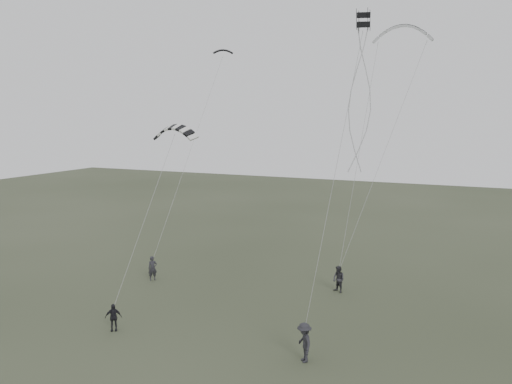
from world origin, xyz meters
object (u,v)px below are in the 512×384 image
at_px(kite_dark_small, 223,50).
at_px(kite_box, 363,20).
at_px(flyer_left, 153,268).
at_px(flyer_center, 113,317).
at_px(kite_pale_large, 403,26).
at_px(kite_striped, 175,127).
at_px(flyer_right, 339,279).
at_px(flyer_far, 304,342).

bearing_deg(kite_dark_small, kite_box, -68.81).
bearing_deg(flyer_left, flyer_center, -114.96).
distance_m(kite_pale_large, kite_striped, 17.41).
height_order(flyer_right, flyer_center, flyer_right).
bearing_deg(kite_striped, kite_dark_small, 98.02).
height_order(flyer_right, kite_dark_small, kite_dark_small).
distance_m(flyer_far, kite_box, 15.97).
bearing_deg(kite_dark_small, kite_striped, -112.29).
xyz_separation_m(flyer_center, kite_pale_large, (12.81, 16.21, 17.37)).
xyz_separation_m(flyer_far, kite_striped, (-10.92, 5.86, 10.22)).
height_order(flyer_right, kite_box, kite_box).
distance_m(flyer_center, kite_striped, 12.41).
bearing_deg(flyer_center, flyer_far, -29.81).
xyz_separation_m(flyer_far, kite_dark_small, (-11.94, 14.73, 16.18)).
relative_size(flyer_far, kite_striped, 0.64).
xyz_separation_m(flyer_left, kite_dark_small, (2.11, 7.45, 16.27)).
xyz_separation_m(flyer_center, kite_box, (12.59, 4.17, 15.74)).
relative_size(kite_dark_small, kite_pale_large, 0.38).
distance_m(flyer_right, flyer_center, 14.94).
bearing_deg(flyer_center, kite_dark_small, 59.39).
bearing_deg(kite_striped, flyer_far, -26.67).
bearing_deg(flyer_far, kite_box, 116.45).
xyz_separation_m(flyer_left, flyer_center, (3.16, -8.17, -0.12)).
relative_size(flyer_right, kite_pale_large, 0.44).
relative_size(flyer_center, kite_pale_large, 0.37).
relative_size(flyer_left, kite_striped, 0.58).
xyz_separation_m(flyer_left, kite_pale_large, (15.97, 8.04, 17.26)).
xyz_separation_m(flyer_far, kite_pale_large, (1.92, 15.32, 17.17)).
distance_m(flyer_center, kite_pale_large, 26.99).
bearing_deg(flyer_far, flyer_center, -121.54).
relative_size(flyer_left, kite_dark_small, 1.13).
xyz_separation_m(flyer_left, flyer_right, (13.11, 2.97, 0.02)).
height_order(flyer_center, kite_box, kite_box).
height_order(flyer_right, kite_striped, kite_striped).
relative_size(kite_pale_large, kite_striped, 1.34).
bearing_deg(kite_box, kite_dark_small, 124.54).
distance_m(flyer_center, kite_dark_small, 22.66).
height_order(flyer_left, kite_pale_large, kite_pale_large).
relative_size(flyer_left, flyer_far, 0.91).
bearing_deg(kite_dark_small, flyer_far, -79.78).
distance_m(flyer_center, flyer_far, 10.92).
distance_m(flyer_right, kite_box, 17.30).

